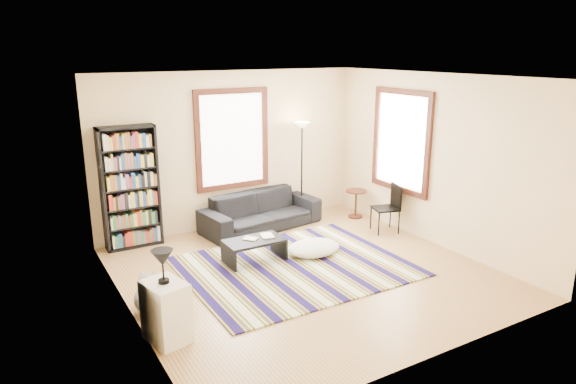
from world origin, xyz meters
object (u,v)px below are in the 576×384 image
bookshelf (130,188)px  floor_lamp (302,171)px  folding_chair (385,208)px  coffee_table (254,251)px  floor_cushion (314,248)px  sofa (261,211)px  white_cabinet (166,312)px  side_table (356,204)px  dog (149,290)px

bookshelf → floor_lamp: bookshelf is taller
folding_chair → coffee_table: bearing=-162.5°
floor_cushion → floor_lamp: bearing=64.4°
sofa → white_cabinet: bearing=-141.1°
bookshelf → folding_chair: size_ratio=2.33×
bookshelf → folding_chair: bearing=-21.2°
bookshelf → coffee_table: bearing=-48.5°
side_table → coffee_table: bearing=-160.5°
bookshelf → side_table: bookshelf is taller
coffee_table → white_cabinet: size_ratio=1.29×
bookshelf → side_table: 4.20m
floor_cushion → dog: (-2.77, -0.53, 0.19)m
floor_cushion → white_cabinet: 3.06m
coffee_table → dog: dog is taller
bookshelf → dog: bearing=-99.8°
white_cabinet → floor_cushion: bearing=11.0°
sofa → floor_cushion: 1.56m
folding_chair → white_cabinet: (-4.45, -1.51, -0.08)m
floor_cushion → floor_lamp: size_ratio=0.47×
floor_cushion → white_cabinet: size_ratio=1.25×
folding_chair → side_table: bearing=103.5°
sofa → folding_chair: size_ratio=2.56×
side_table → dog: bearing=-159.4°
sofa → floor_lamp: 1.11m
dog → sofa: bearing=53.7°
floor_lamp → dog: floor_lamp is taller
white_cabinet → floor_lamp: bearing=25.7°
floor_cushion → folding_chair: folding_chair is taller
floor_cushion → dog: 2.83m
side_table → white_cabinet: white_cabinet is taller
floor_cushion → floor_lamp: floor_lamp is taller
folding_chair → bookshelf: bearing=175.5°
bookshelf → floor_lamp: (3.15, -0.17, -0.07)m
side_table → folding_chair: size_ratio=0.63×
sofa → folding_chair: bearing=-43.3°
side_table → folding_chair: 0.92m
coffee_table → folding_chair: (2.62, 0.04, 0.25)m
sofa → bookshelf: 2.34m
sofa → coffee_table: 1.56m
sofa → floor_cushion: size_ratio=2.51×
white_cabinet → dog: (0.01, 0.73, -0.05)m
floor_lamp → dog: (-3.56, -2.17, -0.63)m
bookshelf → side_table: bearing=-9.1°
coffee_table → floor_cushion: 0.97m
coffee_table → floor_cushion: size_ratio=1.03×
dog → floor_cushion: bearing=26.3°
coffee_table → floor_cushion: (0.95, -0.21, -0.07)m
floor_cushion → dog: size_ratio=1.46×
coffee_table → folding_chair: 2.63m
folding_chair → white_cabinet: size_ratio=1.23×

